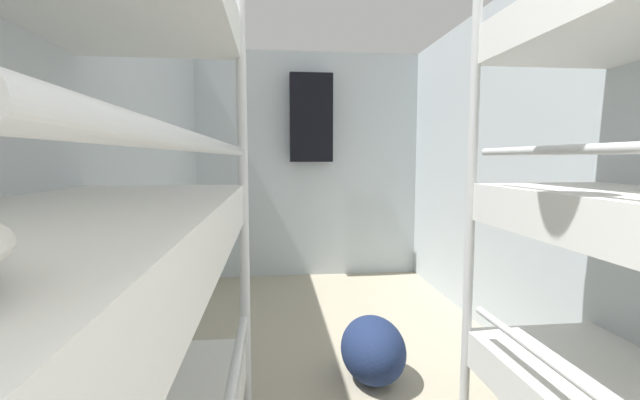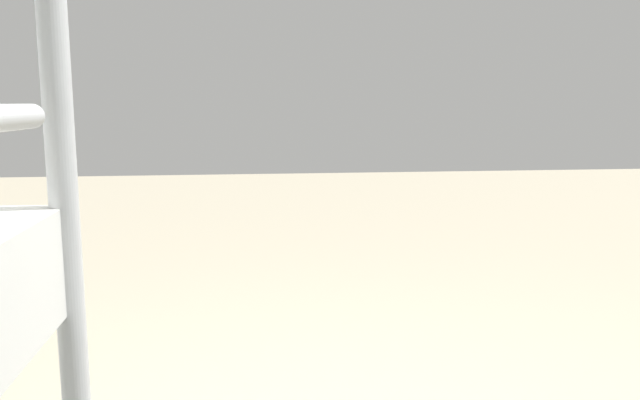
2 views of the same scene
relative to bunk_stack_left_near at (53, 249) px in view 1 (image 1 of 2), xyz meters
name	(u,v)px [view 1 (image 1 of 2)]	position (x,y,z in m)	size (l,w,h in m)	color
wall_left	(91,176)	(-0.37, 1.12, 0.11)	(0.06, 5.17, 2.38)	silver
wall_right	(584,174)	(2.05, 1.12, 0.11)	(0.06, 5.17, 2.38)	silver
wall_back	(309,166)	(0.84, 3.67, 0.11)	(2.47, 0.06, 2.38)	silver
bunk_stack_left_near	(53,249)	(0.00, 0.00, 0.00)	(0.68, 1.83, 2.01)	silver
duffel_bag	(373,349)	(1.01, 1.38, -0.90)	(0.36, 0.49, 0.36)	navy
hanging_coat	(311,118)	(0.85, 3.52, 0.60)	(0.44, 0.12, 0.90)	black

